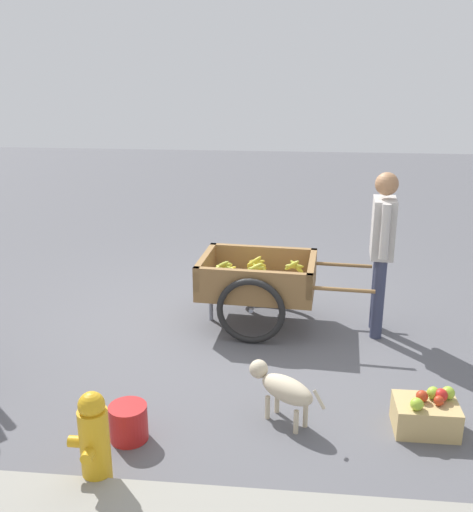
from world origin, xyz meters
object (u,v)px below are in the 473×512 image
apple_crate (426,414)px  fruit_cart (258,283)px  vendor_person (382,240)px  fire_hydrant (94,442)px  dog (283,387)px  plastic_bucket (129,422)px

apple_crate → fruit_cart: bearing=-51.7°
vendor_person → fire_hydrant: 3.15m
dog → vendor_person: bearing=-118.8°
vendor_person → fire_hydrant: vendor_person is taller
fruit_cart → vendor_person: vendor_person is taller
fruit_cart → plastic_bucket: size_ratio=6.42×
vendor_person → fire_hydrant: bearing=50.8°
fire_hydrant → fruit_cart: bearing=-108.1°
fire_hydrant → apple_crate: size_ratio=1.52×
fruit_cart → apple_crate: size_ratio=3.87×
vendor_person → apple_crate: 1.77m
fruit_cart → vendor_person: (-1.15, 0.08, 0.49)m
fruit_cart → dog: bearing=100.1°
fruit_cart → vendor_person: size_ratio=1.09×
vendor_person → fruit_cart: bearing=-4.1°
fruit_cart → fire_hydrant: fruit_cart is taller
fruit_cart → dog: (-0.29, 1.64, -0.17)m
dog → plastic_bucket: 1.11m
fruit_cart → dog: size_ratio=3.07×
vendor_person → dog: size_ratio=2.81×
fruit_cart → dog: fruit_cart is taller
dog → fire_hydrant: 1.38m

